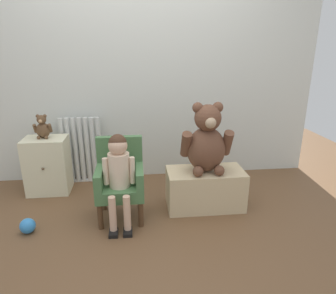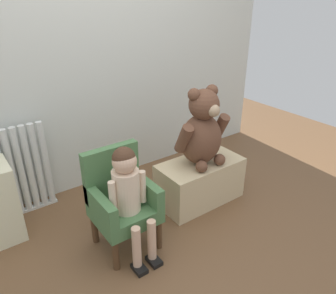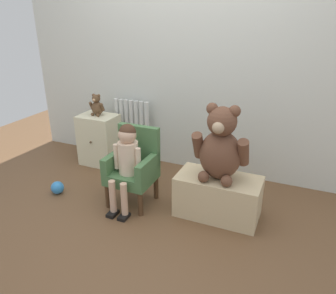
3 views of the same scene
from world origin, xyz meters
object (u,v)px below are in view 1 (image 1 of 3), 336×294
object	(u,v)px
child_figure	(119,167)
toy_ball	(28,226)
radiator	(82,151)
large_teddy_bear	(207,142)
small_teddy_bear	(43,128)
low_bench	(205,189)
small_dresser	(48,165)
child_armchair	(120,178)

from	to	relation	value
child_figure	toy_ball	xyz separation A→B (m)	(-0.72, -0.08, -0.43)
radiator	large_teddy_bear	bearing A→B (deg)	-30.13
small_teddy_bear	toy_ball	world-z (taller)	small_teddy_bear
small_teddy_bear	toy_ball	distance (m)	0.96
child_figure	low_bench	distance (m)	0.83
small_dresser	child_figure	distance (m)	1.00
small_dresser	low_bench	distance (m)	1.56
child_armchair	low_bench	world-z (taller)	child_armchair
child_figure	toy_ball	world-z (taller)	child_figure
large_teddy_bear	toy_ball	world-z (taller)	large_teddy_bear
radiator	small_dresser	world-z (taller)	radiator
child_armchair	toy_ball	xyz separation A→B (m)	(-0.72, -0.19, -0.29)
radiator	child_armchair	bearing A→B (deg)	-59.89
child_figure	radiator	bearing A→B (deg)	116.89
small_dresser	child_armchair	xyz separation A→B (m)	(0.74, -0.54, 0.07)
low_bench	radiator	bearing A→B (deg)	150.08
child_figure	low_bench	world-z (taller)	child_figure
small_dresser	child_figure	size ratio (longest dim) A/B	0.74
low_bench	toy_ball	distance (m)	1.50
small_dresser	child_figure	bearing A→B (deg)	-41.47
small_dresser	low_bench	size ratio (longest dim) A/B	0.82
radiator	small_teddy_bear	world-z (taller)	small_teddy_bear
radiator	child_figure	distance (m)	0.97
radiator	child_figure	size ratio (longest dim) A/B	0.94
small_dresser	toy_ball	size ratio (longest dim) A/B	4.66
radiator	toy_ball	size ratio (longest dim) A/B	5.90
radiator	child_figure	bearing A→B (deg)	-63.11
radiator	child_armchair	distance (m)	0.87
child_figure	large_teddy_bear	xyz separation A→B (m)	(0.74, 0.17, 0.13)
child_armchair	low_bench	size ratio (longest dim) A/B	1.00
radiator	toy_ball	world-z (taller)	radiator
child_armchair	large_teddy_bear	world-z (taller)	large_teddy_bear
small_teddy_bear	large_teddy_bear	bearing A→B (deg)	-18.29
small_dresser	low_bench	bearing A→B (deg)	-17.70
large_teddy_bear	child_armchair	bearing A→B (deg)	-174.91
radiator	low_bench	world-z (taller)	radiator
radiator	small_dresser	distance (m)	0.37
low_bench	small_teddy_bear	bearing A→B (deg)	161.87
child_armchair	child_figure	bearing A→B (deg)	-90.00
child_armchair	large_teddy_bear	bearing A→B (deg)	5.09
small_dresser	toy_ball	distance (m)	0.76
small_dresser	large_teddy_bear	distance (m)	1.59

